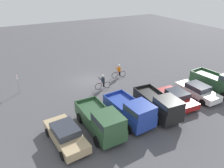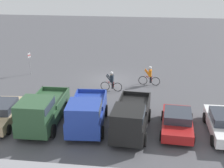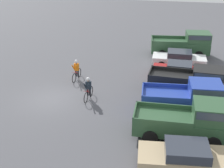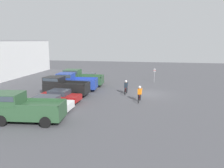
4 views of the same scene
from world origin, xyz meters
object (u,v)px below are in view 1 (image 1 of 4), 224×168
(pickup_truck_0, at_px, (221,82))
(pickup_truck_2, at_px, (132,111))
(pickup_truck_3, at_px, (102,121))
(cyclist_1, at_px, (119,71))
(sedan_2, at_px, (66,134))
(pickup_truck_1, at_px, (160,104))
(sedan_0, at_px, (197,91))
(fire_lane_sign, at_px, (18,82))
(cyclist_0, at_px, (103,82))
(sedan_1, at_px, (177,97))

(pickup_truck_0, relative_size, pickup_truck_2, 1.11)
(pickup_truck_3, xyz_separation_m, cyclist_1, (-6.57, -8.73, -0.31))
(pickup_truck_3, bearing_deg, sedan_2, -6.55)
(pickup_truck_1, xyz_separation_m, pickup_truck_3, (5.57, -0.10, 0.06))
(sedan_0, distance_m, pickup_truck_2, 8.39)
(pickup_truck_0, relative_size, cyclist_1, 3.03)
(sedan_2, xyz_separation_m, fire_lane_sign, (1.95, -9.93, 0.60))
(cyclist_1, height_order, fire_lane_sign, fire_lane_sign)
(sedan_0, bearing_deg, cyclist_0, -39.05)
(sedan_0, height_order, fire_lane_sign, fire_lane_sign)
(pickup_truck_1, height_order, fire_lane_sign, fire_lane_sign)
(pickup_truck_3, relative_size, sedan_2, 1.13)
(pickup_truck_0, distance_m, pickup_truck_2, 11.22)
(pickup_truck_1, relative_size, pickup_truck_2, 1.03)
(sedan_2, bearing_deg, sedan_0, -178.57)
(cyclist_1, xyz_separation_m, fire_lane_sign, (11.33, -1.53, 0.45))
(pickup_truck_1, bearing_deg, pickup_truck_3, -1.06)
(pickup_truck_2, height_order, fire_lane_sign, pickup_truck_2)
(sedan_1, bearing_deg, cyclist_1, -77.26)
(sedan_0, height_order, pickup_truck_2, pickup_truck_2)
(pickup_truck_1, relative_size, fire_lane_sign, 2.41)
(pickup_truck_2, bearing_deg, sedan_0, -176.59)
(pickup_truck_2, distance_m, pickup_truck_3, 2.83)
(pickup_truck_3, xyz_separation_m, fire_lane_sign, (4.76, -10.25, 0.14))
(sedan_1, height_order, cyclist_1, cyclist_1)
(pickup_truck_2, xyz_separation_m, pickup_truck_3, (2.82, 0.17, 0.05))
(pickup_truck_0, bearing_deg, fire_lane_sign, -28.21)
(pickup_truck_0, height_order, sedan_1, pickup_truck_0)
(cyclist_0, xyz_separation_m, cyclist_1, (-3.08, -1.81, 0.03))
(pickup_truck_1, bearing_deg, fire_lane_sign, -45.09)
(pickup_truck_2, relative_size, cyclist_0, 2.81)
(sedan_0, bearing_deg, pickup_truck_3, 3.44)
(pickup_truck_1, bearing_deg, pickup_truck_2, -5.77)
(sedan_0, height_order, cyclist_1, cyclist_1)
(sedan_0, distance_m, pickup_truck_3, 11.22)
(pickup_truck_1, distance_m, fire_lane_sign, 14.63)
(sedan_0, bearing_deg, pickup_truck_2, 3.41)
(pickup_truck_3, bearing_deg, pickup_truck_2, -176.47)
(pickup_truck_1, bearing_deg, cyclist_0, -73.53)
(sedan_1, distance_m, pickup_truck_2, 5.61)
(cyclist_1, bearing_deg, pickup_truck_2, 66.36)
(sedan_2, height_order, cyclist_1, cyclist_1)
(pickup_truck_1, relative_size, pickup_truck_3, 0.97)
(pickup_truck_2, relative_size, cyclist_1, 2.74)
(sedan_1, relative_size, pickup_truck_3, 0.81)
(pickup_truck_0, distance_m, sedan_0, 2.94)
(sedan_0, xyz_separation_m, sedan_1, (2.80, 0.01, -0.03))
(cyclist_1, bearing_deg, cyclist_0, 30.44)
(cyclist_1, distance_m, fire_lane_sign, 11.44)
(sedan_0, bearing_deg, cyclist_1, -60.14)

